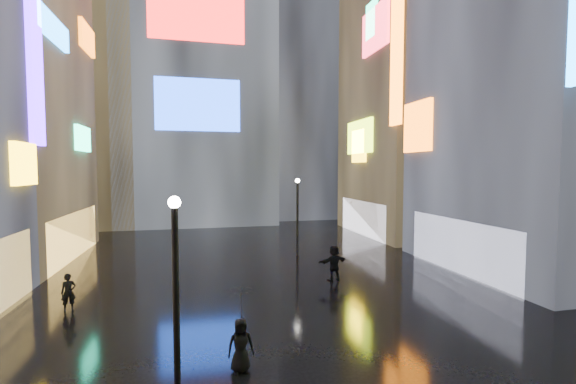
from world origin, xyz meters
name	(u,v)px	position (x,y,z in m)	size (l,w,h in m)	color
ground	(256,271)	(0.00, 20.00, 0.00)	(140.00, 140.00, 0.00)	black
building_right_mid	(541,8)	(15.98, 17.01, 14.99)	(10.28, 13.70, 30.00)	black
building_right_far	(415,78)	(15.98, 30.00, 13.98)	(10.28, 12.00, 28.00)	black
tower_main	(197,34)	(-3.00, 43.97, 21.01)	(16.00, 14.20, 42.00)	black
tower_flank_right	(295,80)	(9.00, 46.00, 17.00)	(12.00, 12.00, 34.00)	black
tower_flank_left	(87,99)	(-14.00, 42.00, 13.00)	(10.00, 10.00, 26.00)	black
lamp_near	(176,290)	(-3.73, 7.88, 2.94)	(0.30, 0.30, 5.20)	black
lamp_far	(298,212)	(3.35, 23.38, 2.94)	(0.30, 0.30, 5.20)	black
pedestrian_4	(241,345)	(-2.04, 9.27, 0.77)	(0.76, 0.49, 1.55)	black
pedestrian_5	(334,263)	(3.73, 17.27, 0.92)	(1.71, 0.54, 1.84)	black
pedestrian_6	(69,292)	(-8.40, 15.66, 0.77)	(0.56, 0.37, 1.54)	black
umbrella_2	(240,303)	(-2.04, 9.27, 2.02)	(1.02, 1.04, 0.94)	black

